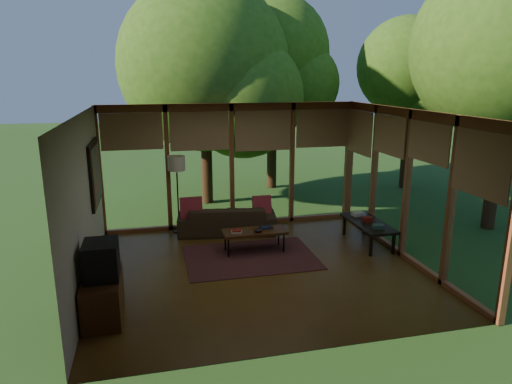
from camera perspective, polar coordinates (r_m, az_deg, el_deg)
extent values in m
plane|color=brown|center=(8.04, 0.33, -9.60)|extent=(5.50, 5.50, 0.00)
plane|color=silver|center=(7.37, 0.36, 9.97)|extent=(5.50, 5.50, 0.00)
cube|color=beige|center=(7.46, -20.66, -1.46)|extent=(0.04, 5.00, 2.70)
cube|color=beige|center=(5.31, 6.75, -6.88)|extent=(5.50, 0.04, 2.70)
cube|color=#95542E|center=(9.98, -3.04, 3.27)|extent=(5.50, 0.12, 2.70)
cube|color=#95542E|center=(8.64, 18.36, 0.82)|extent=(0.12, 5.00, 2.70)
plane|color=#2A5520|center=(18.29, 19.16, 3.24)|extent=(40.00, 40.00, 0.00)
cylinder|color=#392514|center=(11.84, -6.35, 9.38)|extent=(0.28, 0.28, 4.51)
sphere|color=#285413|center=(11.80, -6.52, 15.45)|extent=(4.24, 4.24, 4.24)
cylinder|color=#392514|center=(13.49, 1.95, 11.08)|extent=(0.28, 0.28, 4.99)
sphere|color=#285413|center=(13.49, 2.00, 16.98)|extent=(3.26, 3.26, 3.26)
cylinder|color=#392514|center=(10.82, 27.84, 8.44)|extent=(0.28, 0.28, 4.91)
sphere|color=#285413|center=(10.80, 28.70, 15.63)|extent=(3.71, 3.71, 3.71)
cylinder|color=#392514|center=(14.02, 17.86, 9.57)|extent=(0.28, 0.28, 4.52)
sphere|color=#285413|center=(13.99, 18.26, 14.69)|extent=(2.76, 2.76, 2.76)
cube|color=maroon|center=(8.51, -0.71, -8.15)|extent=(2.38, 1.69, 0.01)
imported|color=#392C1C|center=(9.73, -3.65, -3.42)|extent=(2.15, 1.10, 0.60)
cube|color=maroon|center=(9.50, -8.09, -2.04)|extent=(0.45, 0.24, 0.47)
cube|color=maroon|center=(9.75, 0.72, -1.65)|extent=(0.39, 0.21, 0.41)
cube|color=beige|center=(8.52, -2.44, -5.02)|extent=(0.22, 0.18, 0.03)
cube|color=maroon|center=(8.51, -2.44, -4.83)|extent=(0.19, 0.16, 0.03)
cube|color=black|center=(8.76, 1.27, -4.44)|extent=(0.26, 0.22, 0.03)
ellipsoid|color=black|center=(8.55, 0.27, -4.79)|extent=(0.16, 0.16, 0.07)
cube|color=#4B2914|center=(6.79, -18.57, -12.35)|extent=(0.50, 1.00, 0.60)
cube|color=black|center=(6.56, -18.78, -8.04)|extent=(0.45, 0.55, 0.50)
cube|color=#30544A|center=(8.95, 15.02, -4.19)|extent=(0.24, 0.20, 0.08)
cube|color=maroon|center=(9.32, 13.73, -3.32)|extent=(0.23, 0.19, 0.09)
cube|color=beige|center=(9.67, 12.66, -2.69)|extent=(0.27, 0.22, 0.07)
cylinder|color=black|center=(9.99, -9.56, -4.83)|extent=(0.26, 0.26, 0.03)
cylinder|color=black|center=(9.77, -9.74, -0.53)|extent=(0.03, 0.03, 1.52)
cylinder|color=beige|center=(9.61, -9.92, 3.57)|extent=(0.36, 0.36, 0.30)
cube|color=#4B2914|center=(8.65, -0.21, -4.99)|extent=(1.20, 0.50, 0.05)
cylinder|color=black|center=(8.46, -3.46, -7.00)|extent=(0.03, 0.03, 0.38)
cylinder|color=black|center=(8.69, 3.49, -6.42)|extent=(0.03, 0.03, 0.38)
cylinder|color=black|center=(8.79, -3.86, -6.17)|extent=(0.03, 0.03, 0.38)
cylinder|color=black|center=(9.01, 2.83, -5.63)|extent=(0.03, 0.03, 0.38)
cube|color=black|center=(9.30, 13.84, -3.82)|extent=(0.60, 1.40, 0.05)
cube|color=black|center=(8.77, 14.17, -6.54)|extent=(0.05, 0.05, 0.40)
cube|color=black|center=(8.99, 16.80, -6.22)|extent=(0.05, 0.05, 0.40)
cube|color=black|center=(9.79, 10.98, -4.16)|extent=(0.05, 0.05, 0.40)
cube|color=black|center=(9.98, 13.39, -3.93)|extent=(0.05, 0.05, 0.40)
cube|color=black|center=(8.76, -19.50, 2.25)|extent=(0.05, 1.35, 1.15)
cube|color=#1A6F76|center=(8.76, -19.31, 2.26)|extent=(0.02, 1.20, 1.00)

